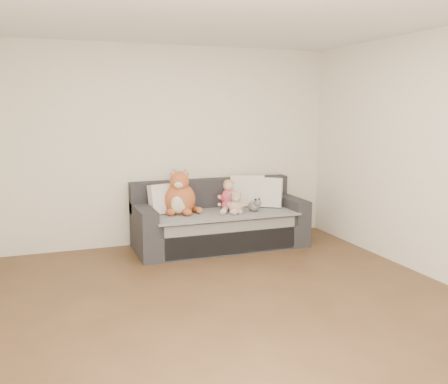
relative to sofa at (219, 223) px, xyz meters
name	(u,v)px	position (x,y,z in m)	size (l,w,h in m)	color
room_shell	(224,162)	(-0.54, -1.64, 0.99)	(5.00, 5.00, 5.00)	brown
sofa	(219,223)	(0.00, 0.00, 0.00)	(2.20, 0.94, 0.85)	#242428
cushion_left	(165,199)	(-0.69, 0.10, 0.35)	(0.45, 0.29, 0.39)	silver
cushion_right_back	(247,191)	(0.46, 0.15, 0.37)	(0.50, 0.34, 0.43)	silver
cushion_right_front	(266,192)	(0.68, 0.03, 0.36)	(0.47, 0.40, 0.41)	silver
toddler	(229,198)	(0.11, -0.06, 0.34)	(0.30, 0.42, 0.41)	#D84C61
plush_cat	(180,196)	(-0.52, 0.00, 0.38)	(0.46, 0.42, 0.60)	#B55228
teddy_bear	(236,205)	(0.14, -0.24, 0.28)	(0.22, 0.18, 0.29)	tan
plush_cow	(255,206)	(0.42, -0.20, 0.24)	(0.15, 0.22, 0.18)	white
sippy_cup	(237,208)	(0.16, -0.26, 0.23)	(0.12, 0.08, 0.13)	purple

